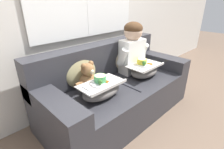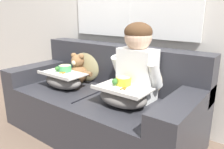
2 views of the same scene
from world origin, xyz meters
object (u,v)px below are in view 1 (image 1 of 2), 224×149
object	(u,v)px
teddy_bear	(88,79)
lap_tray_child	(144,70)
child_figure	(133,46)
lap_tray_teddy	(101,89)
throw_pillow_behind_teddy	(80,70)
throw_pillow_behind_child	(124,56)
couch	(115,90)

from	to	relation	value
teddy_bear	lap_tray_child	world-z (taller)	teddy_bear
child_figure	teddy_bear	world-z (taller)	child_figure
lap_tray_teddy	teddy_bear	bearing A→B (deg)	90.00
throw_pillow_behind_teddy	lap_tray_teddy	world-z (taller)	throw_pillow_behind_teddy
throw_pillow_behind_child	lap_tray_child	size ratio (longest dim) A/B	0.97
lap_tray_teddy	lap_tray_child	bearing A→B (deg)	0.03
lap_tray_child	lap_tray_teddy	size ratio (longest dim) A/B	0.96
couch	teddy_bear	bearing A→B (deg)	172.94
throw_pillow_behind_child	lap_tray_teddy	bearing A→B (deg)	-154.22
throw_pillow_behind_child	teddy_bear	bearing A→B (deg)	-168.78
couch	lap_tray_teddy	world-z (taller)	couch
throw_pillow_behind_teddy	child_figure	size ratio (longest dim) A/B	0.66
child_figure	lap_tray_teddy	size ratio (longest dim) A/B	1.44
couch	child_figure	bearing A→B (deg)	7.56
throw_pillow_behind_teddy	child_figure	bearing A→B (deg)	-10.97
lap_tray_child	lap_tray_teddy	world-z (taller)	same
throw_pillow_behind_teddy	teddy_bear	bearing A→B (deg)	-89.81
throw_pillow_behind_teddy	lap_tray_teddy	xyz separation A→B (m)	(0.00, -0.36, -0.11)
throw_pillow_behind_child	child_figure	xyz separation A→B (m)	(-0.00, -0.14, 0.17)
couch	lap_tray_child	bearing A→B (deg)	-24.03
throw_pillow_behind_teddy	lap_tray_teddy	distance (m)	0.37
throw_pillow_behind_teddy	lap_tray_teddy	bearing A→B (deg)	-89.92
couch	child_figure	size ratio (longest dim) A/B	2.86
throw_pillow_behind_teddy	couch	bearing A→B (deg)	-27.48
throw_pillow_behind_teddy	lap_tray_child	distance (m)	0.83
throw_pillow_behind_teddy	lap_tray_child	xyz separation A→B (m)	(0.74, -0.36, -0.11)
lap_tray_child	lap_tray_teddy	distance (m)	0.74
throw_pillow_behind_child	child_figure	bearing A→B (deg)	-90.04
teddy_bear	lap_tray_teddy	bearing A→B (deg)	-90.00
throw_pillow_behind_teddy	child_figure	distance (m)	0.77
throw_pillow_behind_child	lap_tray_teddy	size ratio (longest dim) A/B	0.93
lap_tray_teddy	throw_pillow_behind_teddy	bearing A→B (deg)	90.08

